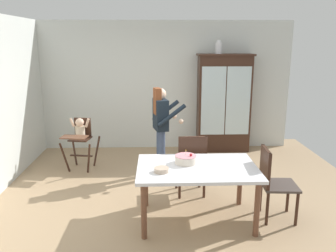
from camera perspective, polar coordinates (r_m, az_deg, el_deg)
name	(u,v)px	position (r m, az deg, el deg)	size (l,w,h in m)	color
ground_plane	(170,199)	(5.24, 0.36, -12.02)	(6.24, 6.24, 0.00)	tan
wall_back	(165,86)	(7.40, -0.47, 6.63)	(5.32, 0.06, 2.70)	silver
china_cabinet	(224,103)	(7.32, 9.17, 3.78)	(1.14, 0.48, 2.03)	#382116
ceramic_vase	(219,48)	(7.19, 8.37, 12.69)	(0.13, 0.13, 0.27)	white
high_chair_with_toddler	(80,134)	(6.39, -14.33, -1.34)	(0.66, 0.75, 0.95)	#382116
adult_person	(161,121)	(5.84, -1.15, 0.85)	(0.58, 0.57, 1.53)	#3D4C6B
dining_table	(197,173)	(4.45, 4.82, -7.75)	(1.52, 1.02, 0.74)	silver
birthday_cake	(186,159)	(4.50, 2.95, -5.52)	(0.28, 0.28, 0.19)	beige
serving_bowl	(162,170)	(4.22, -1.08, -7.26)	(0.18, 0.18, 0.06)	#C6AD93
dining_chair_far_side	(191,161)	(5.16, 3.88, -5.77)	(0.47, 0.47, 0.96)	#382116
dining_chair_right_end	(272,179)	(4.71, 16.81, -8.34)	(0.47, 0.47, 0.96)	#382116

